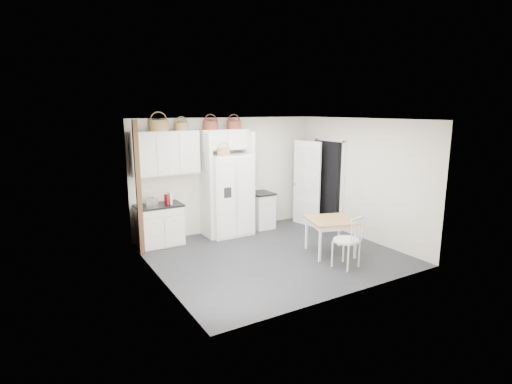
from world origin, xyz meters
TOP-DOWN VIEW (x-y plane):
  - floor at (0.00, 0.00)m, footprint 4.50×4.50m
  - ceiling at (0.00, 0.00)m, footprint 4.50×4.50m
  - wall_back at (0.00, 2.00)m, footprint 4.50×0.00m
  - wall_left at (-2.25, 0.00)m, footprint 0.00×4.00m
  - wall_right at (2.25, 0.00)m, footprint 0.00×4.00m
  - refrigerator at (-0.15, 1.65)m, footprint 0.94×0.75m
  - base_cab_left at (-1.72, 1.70)m, footprint 0.89×0.56m
  - base_cab_right at (0.75, 1.70)m, footprint 0.46×0.56m
  - dining_table at (0.99, -0.49)m, footprint 1.05×1.05m
  - windsor_chair at (0.77, -1.16)m, footprint 0.58×0.54m
  - counter_left at (-1.72, 1.70)m, footprint 0.93×0.60m
  - counter_right at (0.75, 1.70)m, footprint 0.50×0.59m
  - toaster at (-1.90, 1.65)m, footprint 0.27×0.18m
  - cookbook_red at (-1.58, 1.62)m, footprint 0.05×0.15m
  - cookbook_cream at (-1.51, 1.62)m, footprint 0.05×0.17m
  - basket_upper_b at (-1.60, 1.83)m, footprint 0.38×0.38m
  - basket_upper_c at (-1.12, 1.83)m, footprint 0.28×0.28m
  - basket_bridge_a at (-0.46, 1.83)m, footprint 0.33×0.33m
  - basket_bridge_b at (0.10, 1.83)m, footprint 0.32×0.32m
  - basket_fridge_a at (-0.30, 1.55)m, footprint 0.28×0.28m
  - upper_cabinet at (-1.50, 1.83)m, footprint 1.40×0.34m
  - bridge_cabinet at (-0.15, 1.83)m, footprint 1.12×0.34m
  - fridge_panel_left at (-0.66, 1.70)m, footprint 0.08×0.60m
  - fridge_panel_right at (0.36, 1.70)m, footprint 0.08×0.60m
  - trim_post at (-2.20, 1.35)m, footprint 0.09×0.09m
  - doorway_void at (2.16, 1.00)m, footprint 0.18×0.85m
  - door_slab at (1.80, 1.33)m, footprint 0.21×0.79m

SIDE VIEW (x-z plane):
  - floor at x=0.00m, z-range 0.00..0.00m
  - dining_table at x=0.99m, z-range 0.00..0.70m
  - base_cab_right at x=0.75m, z-range 0.00..0.82m
  - base_cab_left at x=-1.72m, z-range 0.00..0.82m
  - windsor_chair at x=0.77m, z-range 0.00..1.00m
  - counter_right at x=0.75m, z-range 0.82..0.85m
  - counter_left at x=-1.72m, z-range 0.82..0.86m
  - refrigerator at x=-0.15m, z-range 0.00..1.81m
  - toaster at x=-1.90m, z-range 0.86..1.03m
  - cookbook_red at x=-1.58m, z-range 0.86..1.08m
  - cookbook_cream at x=-1.51m, z-range 0.86..1.11m
  - doorway_void at x=2.16m, z-range 0.00..2.05m
  - door_slab at x=1.80m, z-range 0.00..2.05m
  - fridge_panel_left at x=-0.66m, z-range 0.00..2.30m
  - fridge_panel_right at x=0.36m, z-range 0.00..2.30m
  - wall_back at x=0.00m, z-range -0.95..3.55m
  - wall_left at x=-2.25m, z-range -0.70..3.30m
  - wall_right at x=2.25m, z-range -0.70..3.30m
  - trim_post at x=-2.20m, z-range 0.00..2.60m
  - basket_fridge_a at x=-0.30m, z-range 1.81..1.96m
  - upper_cabinet at x=-1.50m, z-range 1.45..2.35m
  - bridge_cabinet at x=-0.15m, z-range 1.90..2.35m
  - basket_upper_c at x=-1.12m, z-range 2.35..2.51m
  - basket_bridge_b at x=0.10m, z-range 2.35..2.53m
  - basket_bridge_a at x=-0.46m, z-range 2.35..2.54m
  - basket_upper_b at x=-1.60m, z-range 2.35..2.57m
  - ceiling at x=0.00m, z-range 2.60..2.60m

